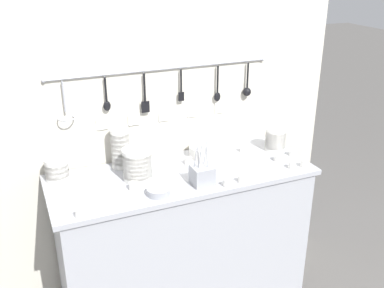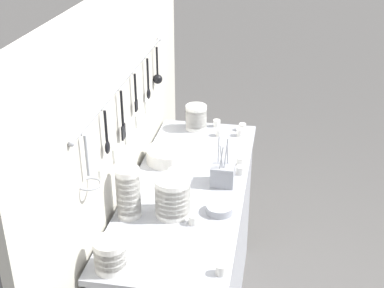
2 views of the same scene
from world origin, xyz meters
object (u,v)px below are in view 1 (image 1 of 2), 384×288
(cup_centre, at_px, (243,149))
(cup_front_right, at_px, (79,213))
(bowl_stack_nested_right, at_px, (275,139))
(cup_edge_near, at_px, (242,179))
(bowl_stack_wide_centre, at_px, (137,164))
(cup_back_left, at_px, (292,165))
(cup_mid_row, at_px, (133,186))
(bowl_stack_back_corner, at_px, (120,148))
(cup_front_left, at_px, (304,163))
(plate_stack, at_px, (208,151))
(bowl_stack_short_front, at_px, (57,169))
(cup_beside_plates, at_px, (292,152))
(cup_by_caddy, at_px, (278,158))
(cup_back_right, at_px, (227,183))
(steel_mixing_bowl, at_px, (159,191))
(cup_edge_far, at_px, (188,161))
(cutlery_caddy, at_px, (202,175))

(cup_centre, relative_size, cup_front_right, 1.00)
(bowl_stack_nested_right, bearing_deg, cup_edge_near, -142.98)
(bowl_stack_wide_centre, relative_size, cup_centre, 4.29)
(cup_back_left, height_order, cup_mid_row, same)
(bowl_stack_back_corner, bearing_deg, cup_front_left, -23.03)
(plate_stack, height_order, cup_centre, plate_stack)
(bowl_stack_back_corner, relative_size, cup_front_right, 5.67)
(bowl_stack_short_front, height_order, cup_beside_plates, bowl_stack_short_front)
(bowl_stack_nested_right, distance_m, cup_front_left, 0.29)
(cup_by_caddy, distance_m, cup_front_right, 1.26)
(cup_back_right, bearing_deg, plate_stack, 80.03)
(bowl_stack_short_front, distance_m, cup_beside_plates, 1.45)
(bowl_stack_wide_centre, distance_m, steel_mixing_bowl, 0.23)
(bowl_stack_short_front, bearing_deg, cup_beside_plates, -9.48)
(bowl_stack_nested_right, bearing_deg, cup_back_right, -147.98)
(bowl_stack_wide_centre, distance_m, cup_edge_far, 0.36)
(cup_front_left, height_order, cup_edge_far, same)
(bowl_stack_wide_centre, height_order, cup_back_right, bowl_stack_wide_centre)
(cup_front_left, height_order, cup_mid_row, same)
(cutlery_caddy, relative_size, cup_back_right, 5.98)
(bowl_stack_short_front, distance_m, cup_edge_far, 0.77)
(cup_back_right, bearing_deg, cup_front_right, 180.00)
(plate_stack, bearing_deg, cup_back_left, -42.90)
(cup_edge_near, bearing_deg, cup_front_left, 3.75)
(cup_back_left, bearing_deg, cup_edge_near, -174.28)
(cutlery_caddy, bearing_deg, cup_edge_far, 84.61)
(cup_by_caddy, relative_size, cup_edge_near, 1.00)
(bowl_stack_nested_right, relative_size, cup_front_right, 3.49)
(bowl_stack_short_front, height_order, cup_back_left, bowl_stack_short_front)
(cup_back_right, relative_size, cup_by_caddy, 1.00)
(cup_back_right, height_order, cup_mid_row, same)
(bowl_stack_nested_right, height_order, cup_centre, bowl_stack_nested_right)
(plate_stack, distance_m, cup_by_caddy, 0.44)
(cup_edge_near, bearing_deg, bowl_stack_back_corner, 141.16)
(bowl_stack_short_front, bearing_deg, cup_edge_far, -6.93)
(steel_mixing_bowl, distance_m, cup_by_caddy, 0.83)
(bowl_stack_back_corner, relative_size, cup_back_left, 5.67)
(cup_centre, xyz_separation_m, cup_edge_near, (-0.21, -0.36, 0.00))
(cup_edge_far, height_order, cup_front_right, same)
(cutlery_caddy, relative_size, cup_by_caddy, 5.98)
(bowl_stack_back_corner, bearing_deg, plate_stack, -6.50)
(cup_back_right, relative_size, cup_mid_row, 1.00)
(bowl_stack_short_front, height_order, bowl_stack_back_corner, bowl_stack_back_corner)
(cup_by_caddy, bearing_deg, cup_mid_row, -179.74)
(cutlery_caddy, bearing_deg, cup_front_right, -173.49)
(plate_stack, height_order, cup_back_right, plate_stack)
(steel_mixing_bowl, xyz_separation_m, cup_front_left, (0.92, -0.02, 0.00))
(bowl_stack_nested_right, distance_m, cup_beside_plates, 0.14)
(plate_stack, distance_m, cup_front_left, 0.60)
(cup_by_caddy, xyz_separation_m, cup_edge_near, (-0.34, -0.16, 0.00))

